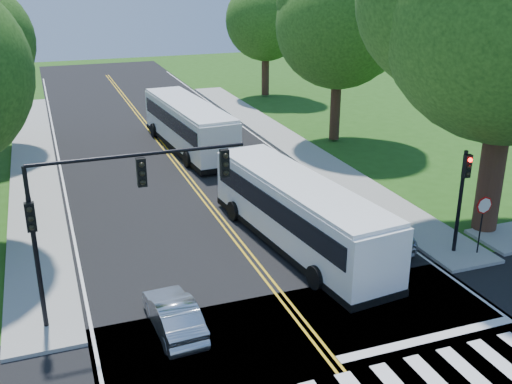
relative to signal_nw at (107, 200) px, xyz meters
name	(u,v)px	position (x,y,z in m)	size (l,w,h in m)	color
road	(196,188)	(5.86, 11.57, -4.37)	(14.00, 96.00, 0.01)	black
center_line	(179,167)	(5.86, 15.57, -4.36)	(0.36, 70.00, 0.01)	gold
edge_line_w	(63,180)	(-0.94, 15.57, -4.36)	(0.12, 70.00, 0.01)	silver
edge_line_e	(283,155)	(12.66, 15.57, -4.36)	(0.12, 70.00, 0.01)	silver
stop_bar	(429,339)	(9.36, -4.83, -4.36)	(6.60, 0.40, 0.01)	silver
sidewalk_nw	(34,166)	(-2.44, 18.57, -4.30)	(2.60, 40.00, 0.15)	gray
sidewalk_ne	(286,140)	(14.16, 18.57, -4.30)	(2.60, 40.00, 0.15)	gray
tree_east_mid	(339,25)	(17.36, 17.57, 3.48)	(8.40, 8.40, 11.93)	#372016
tree_east_far	(266,21)	(18.36, 33.57, 2.48)	(7.20, 7.20, 10.34)	#372016
signal_nw	(107,200)	(0.00, 0.00, 0.00)	(7.15, 0.46, 5.66)	black
signal_ne	(463,189)	(14.06, 0.01, -1.41)	(0.30, 0.46, 4.40)	black
stop_sign	(483,211)	(14.86, -0.45, -2.35)	(0.76, 0.08, 2.53)	black
bus_lead	(298,212)	(8.14, 3.07, -2.78)	(3.86, 11.86, 3.01)	white
bus_follow	(188,125)	(7.38, 19.10, -2.72)	(3.58, 12.21, 3.12)	white
hatchback	(174,315)	(1.66, -1.51, -3.75)	(1.30, 3.73, 1.23)	#B9BBC0
suv	(372,228)	(11.38, 2.27, -3.70)	(2.23, 4.83, 1.34)	#B3B7BB
dark_sedan	(317,193)	(10.98, 7.02, -3.72)	(1.82, 4.48, 1.30)	black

